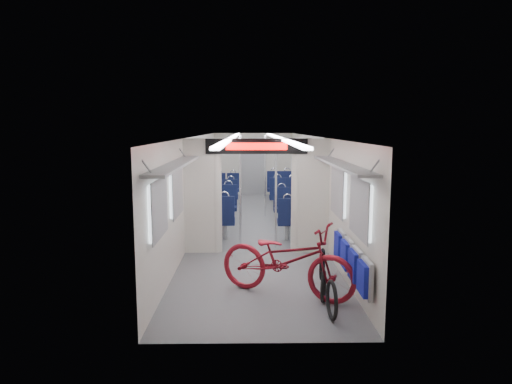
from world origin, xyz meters
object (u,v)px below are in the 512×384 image
(flip_bench, at_px, (351,260))
(stanchion_far_left, at_px, (240,176))
(bike_hoop_a, at_px, (332,302))
(bike_hoop_b, at_px, (323,288))
(seat_bay_far_right, at_px, (283,188))
(seat_bay_near_right, at_px, (294,210))
(bike_hoop_c, at_px, (322,266))
(stanchion_far_right, at_px, (265,176))
(stanchion_near_left, at_px, (240,192))
(bicycle, at_px, (286,259))
(seat_bay_near_left, at_px, (217,208))
(seat_bay_far_left, at_px, (225,189))
(stanchion_near_right, at_px, (276,194))

(flip_bench, distance_m, stanchion_far_left, 6.62)
(bike_hoop_a, bearing_deg, bike_hoop_b, 90.94)
(seat_bay_far_right, bearing_deg, seat_bay_near_right, -90.00)
(flip_bench, distance_m, seat_bay_near_right, 4.37)
(bike_hoop_c, distance_m, stanchion_far_right, 5.62)
(bike_hoop_c, distance_m, stanchion_near_left, 2.85)
(bicycle, bearing_deg, seat_bay_near_right, 19.96)
(seat_bay_near_left, xyz_separation_m, seat_bay_far_left, (0.00, 3.61, -0.02))
(seat_bay_near_right, bearing_deg, bike_hoop_b, -90.09)
(stanchion_near_right, bearing_deg, bicycle, -89.98)
(bike_hoop_c, distance_m, stanchion_near_right, 2.35)
(seat_bay_far_right, height_order, stanchion_far_left, stanchion_far_left)
(bike_hoop_b, bearing_deg, stanchion_near_right, 99.71)
(bicycle, relative_size, bike_hoop_b, 4.55)
(flip_bench, relative_size, stanchion_far_left, 0.91)
(bicycle, relative_size, seat_bay_far_left, 1.08)
(bike_hoop_a, height_order, seat_bay_near_left, seat_bay_near_left)
(flip_bench, relative_size, stanchion_far_right, 0.91)
(flip_bench, xyz_separation_m, bike_hoop_b, (-0.43, -0.16, -0.37))
(bike_hoop_a, relative_size, stanchion_near_right, 0.23)
(seat_bay_near_right, distance_m, stanchion_near_right, 1.69)
(bike_hoop_b, xyz_separation_m, seat_bay_far_left, (-1.86, 8.26, 0.32))
(seat_bay_near_left, relative_size, seat_bay_near_right, 1.08)
(seat_bay_near_right, bearing_deg, seat_bay_far_left, 116.52)
(seat_bay_far_left, xyz_separation_m, stanchion_far_right, (1.24, -1.80, 0.62))
(flip_bench, bearing_deg, bicycle, 173.77)
(stanchion_near_left, bearing_deg, seat_bay_near_right, 44.29)
(seat_bay_near_left, bearing_deg, seat_bay_far_right, 62.43)
(bike_hoop_b, height_order, bike_hoop_c, bike_hoop_c)
(bicycle, distance_m, stanchion_near_left, 3.16)
(stanchion_near_right, bearing_deg, stanchion_far_right, 91.72)
(seat_bay_near_right, xyz_separation_m, stanchion_far_right, (-0.63, 1.94, 0.62))
(seat_bay_near_left, distance_m, stanchion_far_left, 2.03)
(bike_hoop_b, distance_m, seat_bay_near_left, 5.02)
(bike_hoop_b, distance_m, stanchion_far_right, 6.55)
(bike_hoop_a, relative_size, stanchion_far_left, 0.23)
(seat_bay_near_right, xyz_separation_m, seat_bay_far_left, (-1.87, 3.75, -0.00))
(bike_hoop_c, bearing_deg, stanchion_far_right, 97.87)
(bike_hoop_a, distance_m, stanchion_near_right, 3.80)
(stanchion_near_left, bearing_deg, bike_hoop_c, -58.76)
(seat_bay_far_left, xyz_separation_m, stanchion_near_left, (0.60, -4.99, 0.62))
(bicycle, height_order, bike_hoop_a, bicycle)
(seat_bay_near_left, height_order, seat_bay_far_right, seat_bay_far_right)
(seat_bay_far_left, bearing_deg, flip_bench, -74.22)
(stanchion_near_left, height_order, stanchion_near_right, same)
(seat_bay_near_right, bearing_deg, stanchion_far_right, 107.95)
(seat_bay_far_left, height_order, stanchion_near_left, stanchion_near_left)
(stanchion_far_left, bearing_deg, flip_bench, -74.57)
(bike_hoop_b, bearing_deg, seat_bay_far_left, 102.71)
(seat_bay_near_right, xyz_separation_m, stanchion_near_right, (-0.53, -1.48, 0.62))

